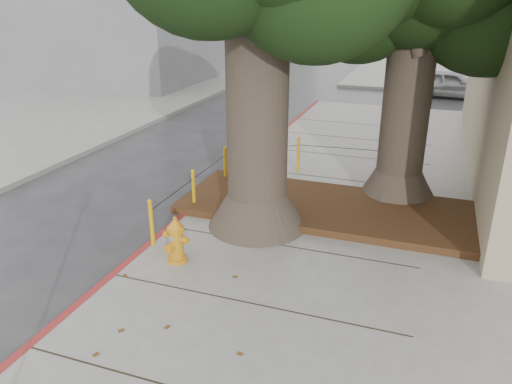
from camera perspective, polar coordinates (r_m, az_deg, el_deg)
ground at (r=8.27m, az=-4.25°, el=-12.69°), size 140.00×140.00×0.00m
sidewalk_far at (r=36.62m, az=25.07°, el=12.76°), size 16.00×20.00×0.15m
sidewalk_opposite at (r=23.81m, az=-26.28°, el=8.56°), size 14.00×60.00×0.15m
curb_red at (r=10.97m, az=-8.63°, el=-3.20°), size 0.14×26.00×0.16m
planter_bed at (r=11.20m, az=8.01°, el=-1.74°), size 6.40×2.60×0.16m
bollard_ring at (r=11.90m, az=0.27°, el=2.18°), size 3.79×5.39×0.95m
fire_hydrant at (r=9.04m, az=-9.13°, el=-5.44°), size 0.46×0.44×0.87m
car_silver at (r=25.71m, az=21.39°, el=11.43°), size 3.80×1.74×1.26m
car_dark at (r=27.69m, az=-9.93°, el=13.33°), size 2.49×4.87×1.35m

